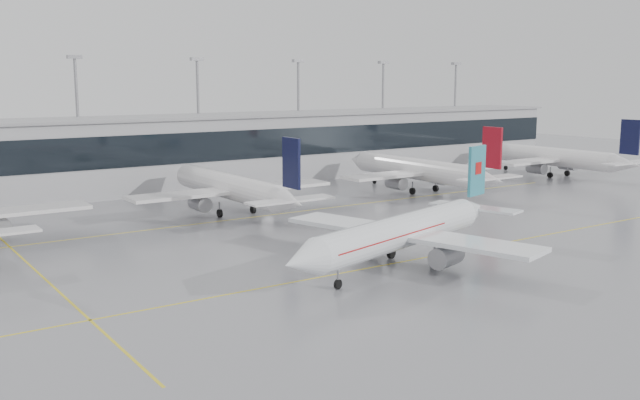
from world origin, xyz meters
TOP-DOWN VIEW (x-y plane):
  - ground at (0.00, 0.00)m, footprint 320.00×320.00m
  - taxi_line_main at (0.00, 0.00)m, footprint 120.00×0.25m
  - taxi_line_north at (0.00, 30.00)m, footprint 120.00×0.25m
  - taxi_line_cross at (-30.00, 15.00)m, footprint 0.25×60.00m
  - terminal at (0.00, 62.00)m, footprint 180.00×15.00m
  - terminal_glass at (0.00, 54.45)m, footprint 180.00×0.20m
  - terminal_roof at (0.00, 62.00)m, footprint 182.00×16.00m
  - light_masts at (0.00, 68.00)m, footprint 156.40×1.00m
  - air_canada_jet at (1.68, -1.02)m, footprint 34.96×28.25m
  - parked_jet_c at (-0.00, 33.69)m, footprint 29.64×36.96m
  - parked_jet_d at (35.00, 33.69)m, footprint 29.64×36.96m
  - parked_jet_e at (70.00, 33.69)m, footprint 29.64×36.96m

SIDE VIEW (x-z plane):
  - ground at x=0.00m, z-range 0.00..0.00m
  - taxi_line_main at x=0.00m, z-range 0.00..0.01m
  - taxi_line_north at x=0.00m, z-range 0.00..0.01m
  - taxi_line_cross at x=-30.00m, z-range 0.00..0.01m
  - air_canada_jet at x=1.68m, z-range -2.03..9.02m
  - parked_jet_c at x=0.00m, z-range -2.15..9.57m
  - parked_jet_d at x=35.00m, z-range -2.15..9.57m
  - parked_jet_e at x=70.00m, z-range -2.15..9.57m
  - terminal at x=0.00m, z-range 0.00..12.00m
  - terminal_glass at x=0.00m, z-range 5.00..10.00m
  - terminal_roof at x=0.00m, z-range 12.00..12.40m
  - light_masts at x=0.00m, z-range 2.04..24.64m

